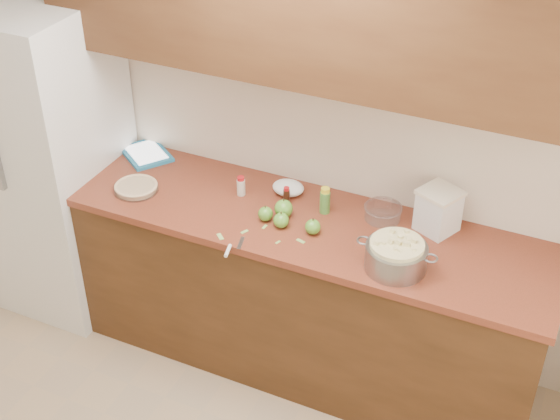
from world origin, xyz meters
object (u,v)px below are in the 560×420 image
at_px(flour_canister, 438,210).
at_px(colander, 396,256).
at_px(tablet, 146,154).
at_px(pie, 136,187).

bearing_deg(flour_canister, colander, -103.56).
distance_m(colander, flour_canister, 0.38).
relative_size(flour_canister, tablet, 0.65).
height_order(flour_canister, tablet, flour_canister).
relative_size(colander, tablet, 1.03).
bearing_deg(tablet, colander, 21.41).
relative_size(colander, flour_canister, 1.60).
relative_size(pie, flour_canister, 0.98).
bearing_deg(pie, flour_canister, 11.87).
xyz_separation_m(pie, flour_canister, (1.49, 0.31, 0.09)).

